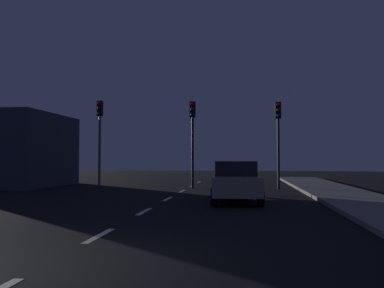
% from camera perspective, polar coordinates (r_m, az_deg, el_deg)
% --- Properties ---
extents(ground_plane, '(80.00, 80.00, 0.00)m').
position_cam_1_polar(ground_plane, '(12.90, -6.47, -9.65)').
color(ground_plane, black).
extents(lane_stripe_second, '(0.16, 1.60, 0.01)m').
position_cam_1_polar(lane_stripe_second, '(8.75, -13.68, -13.15)').
color(lane_stripe_second, silver).
rests_on(lane_stripe_second, ground_plane).
extents(lane_stripe_third, '(0.16, 1.60, 0.01)m').
position_cam_1_polar(lane_stripe_third, '(12.32, -7.16, -9.98)').
color(lane_stripe_third, silver).
rests_on(lane_stripe_third, ground_plane).
extents(lane_stripe_fourth, '(0.16, 1.60, 0.01)m').
position_cam_1_polar(lane_stripe_fourth, '(16.00, -3.66, -8.19)').
color(lane_stripe_fourth, silver).
rests_on(lane_stripe_fourth, ground_plane).
extents(lane_stripe_fifth, '(0.16, 1.60, 0.01)m').
position_cam_1_polar(lane_stripe_fifth, '(19.72, -1.49, -7.05)').
color(lane_stripe_fifth, silver).
rests_on(lane_stripe_fifth, ground_plane).
extents(lane_stripe_sixth, '(0.16, 1.60, 0.01)m').
position_cam_1_polar(lane_stripe_sixth, '(23.47, -0.02, -6.27)').
color(lane_stripe_sixth, silver).
rests_on(lane_stripe_sixth, ground_plane).
extents(lane_stripe_seventh, '(0.16, 1.60, 0.01)m').
position_cam_1_polar(lane_stripe_seventh, '(27.24, 1.04, -5.71)').
color(lane_stripe_seventh, silver).
rests_on(lane_stripe_seventh, ground_plane).
extents(traffic_signal_left, '(0.32, 0.38, 5.06)m').
position_cam_1_polar(traffic_signal_left, '(22.88, -13.64, 2.53)').
color(traffic_signal_left, '#4C4C51').
rests_on(traffic_signal_left, ground_plane).
extents(traffic_signal_center, '(0.32, 0.38, 4.90)m').
position_cam_1_polar(traffic_signal_center, '(21.51, 0.08, 2.50)').
color(traffic_signal_center, black).
rests_on(traffic_signal_center, ground_plane).
extents(traffic_signal_right, '(0.32, 0.38, 4.78)m').
position_cam_1_polar(traffic_signal_right, '(21.41, 12.78, 2.37)').
color(traffic_signal_right, black).
rests_on(traffic_signal_right, ground_plane).
extents(car_stopped_ahead, '(2.12, 4.65, 1.58)m').
position_cam_1_polar(car_stopped_ahead, '(15.22, 6.43, -5.49)').
color(car_stopped_ahead, gray).
rests_on(car_stopped_ahead, ground_plane).
extents(storefront_left, '(5.51, 6.40, 4.37)m').
position_cam_1_polar(storefront_left, '(25.67, -25.07, -0.85)').
color(storefront_left, '#333847').
rests_on(storefront_left, ground_plane).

